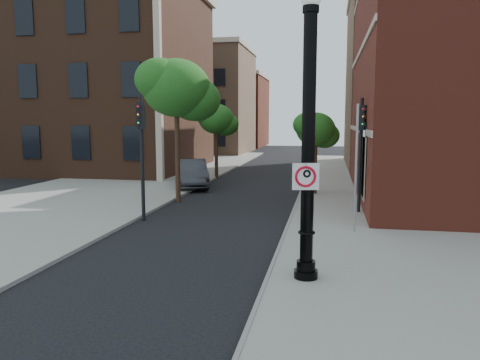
% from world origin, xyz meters
% --- Properties ---
extents(ground, '(120.00, 120.00, 0.00)m').
position_xyz_m(ground, '(0.00, 0.00, 0.00)').
color(ground, black).
rests_on(ground, ground).
extents(sidewalk_right, '(8.00, 60.00, 0.12)m').
position_xyz_m(sidewalk_right, '(6.00, 10.00, 0.06)').
color(sidewalk_right, gray).
rests_on(sidewalk_right, ground).
extents(sidewalk_left, '(10.00, 50.00, 0.12)m').
position_xyz_m(sidewalk_left, '(-9.00, 18.00, 0.06)').
color(sidewalk_left, gray).
rests_on(sidewalk_left, ground).
extents(curb_edge, '(0.10, 60.00, 0.14)m').
position_xyz_m(curb_edge, '(2.05, 10.00, 0.07)').
color(curb_edge, gray).
rests_on(curb_edge, ground).
extents(victorian_building, '(18.60, 14.60, 17.95)m').
position_xyz_m(victorian_building, '(-16.00, 23.97, 8.74)').
color(victorian_building, '#522F1E').
rests_on(victorian_building, ground).
extents(bg_building_tan_a, '(12.00, 12.00, 12.00)m').
position_xyz_m(bg_building_tan_a, '(-12.00, 44.00, 6.00)').
color(bg_building_tan_a, '#9B7154').
rests_on(bg_building_tan_a, ground).
extents(bg_building_red, '(12.00, 12.00, 10.00)m').
position_xyz_m(bg_building_red, '(-12.00, 58.00, 5.00)').
color(bg_building_red, maroon).
rests_on(bg_building_red, ground).
extents(lamppost, '(0.59, 0.59, 7.03)m').
position_xyz_m(lamppost, '(3.00, 0.25, 3.25)').
color(lamppost, black).
rests_on(lamppost, ground).
extents(no_parking_sign, '(0.64, 0.17, 0.65)m').
position_xyz_m(no_parking_sign, '(2.96, 0.07, 2.69)').
color(no_parking_sign, white).
rests_on(no_parking_sign, ground).
extents(parked_car, '(3.38, 5.31, 1.65)m').
position_xyz_m(parked_car, '(-4.52, 15.53, 0.83)').
color(parked_car, '#303036').
rests_on(parked_car, ground).
extents(traffic_signal_left, '(0.38, 0.44, 4.99)m').
position_xyz_m(traffic_signal_left, '(-3.74, 6.21, 3.36)').
color(traffic_signal_left, black).
rests_on(traffic_signal_left, ground).
extents(traffic_signal_right, '(0.38, 0.43, 4.91)m').
position_xyz_m(traffic_signal_right, '(4.80, 9.06, 3.31)').
color(traffic_signal_right, black).
rests_on(traffic_signal_right, ground).
extents(utility_pole, '(0.09, 0.09, 4.56)m').
position_xyz_m(utility_pole, '(4.43, 5.46, 2.28)').
color(utility_pole, '#999999').
rests_on(utility_pole, ground).
extents(street_tree_a, '(3.81, 3.45, 6.87)m').
position_xyz_m(street_tree_a, '(-3.64, 10.53, 5.43)').
color(street_tree_a, black).
rests_on(street_tree_a, ground).
extents(street_tree_b, '(2.81, 2.54, 5.06)m').
position_xyz_m(street_tree_b, '(-3.98, 19.84, 3.99)').
color(street_tree_b, black).
rests_on(street_tree_b, ground).
extents(street_tree_c, '(2.43, 2.20, 4.39)m').
position_xyz_m(street_tree_c, '(2.82, 13.78, 3.45)').
color(street_tree_c, black).
rests_on(street_tree_c, ground).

